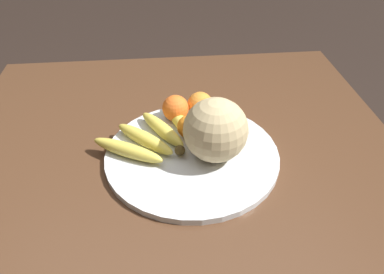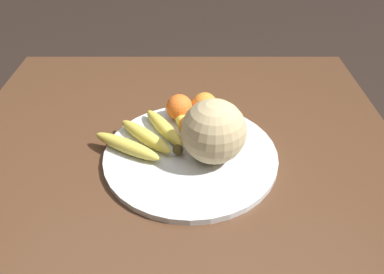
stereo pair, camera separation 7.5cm
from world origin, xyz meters
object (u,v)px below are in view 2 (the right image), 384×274
object	(u,v)px
fruit_bowl	(192,155)
orange_back_left	(180,107)
orange_front_left	(206,105)
orange_mid_center	(219,118)
orange_front_right	(191,127)
melon	(215,131)
banana_bunch	(157,133)
kitchen_table	(181,177)

from	to	relation	value
fruit_bowl	orange_back_left	size ratio (longest dim) A/B	5.91
orange_front_left	orange_mid_center	distance (m)	0.07
fruit_bowl	orange_front_right	xyz separation A→B (m)	(-0.00, 0.07, 0.04)
melon	orange_front_left	xyz separation A→B (m)	(-0.02, 0.18, -0.04)
orange_front_left	orange_mid_center	size ratio (longest dim) A/B	1.13
orange_front_left	orange_front_right	xyz separation A→B (m)	(-0.04, -0.10, -0.01)
melon	banana_bunch	xyz separation A→B (m)	(-0.15, 0.08, -0.06)
kitchen_table	banana_bunch	xyz separation A→B (m)	(-0.06, 0.03, 0.13)
orange_front_right	banana_bunch	bearing A→B (deg)	-173.12
banana_bunch	orange_back_left	xyz separation A→B (m)	(0.06, 0.09, 0.02)
kitchen_table	orange_back_left	world-z (taller)	orange_back_left
orange_front_left	orange_back_left	distance (m)	0.07
orange_front_left	orange_back_left	bearing A→B (deg)	-169.63
kitchen_table	banana_bunch	size ratio (longest dim) A/B	4.24
banana_bunch	orange_mid_center	distance (m)	0.18
fruit_bowl	orange_front_right	world-z (taller)	orange_front_right
orange_front_right	orange_mid_center	size ratio (longest dim) A/B	0.96
orange_back_left	orange_front_right	bearing A→B (deg)	-69.34
fruit_bowl	orange_mid_center	size ratio (longest dim) A/B	6.82
fruit_bowl	orange_mid_center	distance (m)	0.14
kitchen_table	orange_front_left	size ratio (longest dim) A/B	16.34
fruit_bowl	orange_mid_center	world-z (taller)	orange_mid_center
banana_bunch	orange_back_left	distance (m)	0.11
melon	orange_front_right	size ratio (longest dim) A/B	2.56
kitchen_table	melon	distance (m)	0.22
kitchen_table	melon	size ratio (longest dim) A/B	7.55
kitchen_table	fruit_bowl	xyz separation A→B (m)	(0.03, -0.03, 0.11)
kitchen_table	orange_mid_center	bearing A→B (deg)	37.45
banana_bunch	fruit_bowl	bearing A→B (deg)	-160.95
orange_back_left	orange_mid_center	bearing A→B (deg)	-21.90
melon	orange_back_left	bearing A→B (deg)	117.70
kitchen_table	fruit_bowl	size ratio (longest dim) A/B	2.70
kitchen_table	melon	bearing A→B (deg)	-28.00
orange_mid_center	orange_back_left	xyz separation A→B (m)	(-0.11, 0.04, 0.01)
orange_mid_center	banana_bunch	bearing A→B (deg)	-162.86
orange_front_right	orange_mid_center	distance (m)	0.09
banana_bunch	orange_front_left	size ratio (longest dim) A/B	3.86
orange_front_right	orange_back_left	distance (m)	0.09
orange_front_left	kitchen_table	bearing A→B (deg)	-117.70
banana_bunch	orange_front_right	size ratio (longest dim) A/B	4.55
banana_bunch	orange_front_right	distance (m)	0.09
kitchen_table	orange_front_left	xyz separation A→B (m)	(0.07, 0.14, 0.15)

